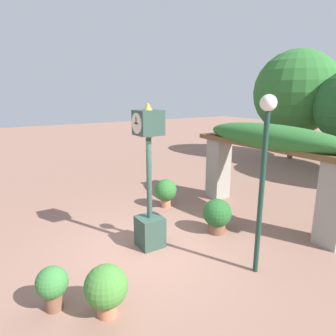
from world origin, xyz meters
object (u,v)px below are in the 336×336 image
potted_plant_far_left (166,191)px  lamp_post (264,155)px  potted_plant_near_right (52,285)px  potted_plant_far_right (106,288)px  pedestal_clock (149,187)px  potted_plant_near_left (217,215)px

potted_plant_far_left → lamp_post: size_ratio=0.26×
potted_plant_near_right → potted_plant_far_left: potted_plant_far_left is taller
potted_plant_far_left → potted_plant_far_right: potted_plant_far_left is taller
potted_plant_near_right → lamp_post: bearing=74.2°
potted_plant_near_right → potted_plant_far_left: (-2.94, 4.02, 0.07)m
pedestal_clock → potted_plant_far_left: pedestal_clock is taller
pedestal_clock → potted_plant_near_right: size_ratio=4.34×
potted_plant_far_left → potted_plant_far_right: (3.54, -3.33, -0.03)m
pedestal_clock → potted_plant_near_right: (1.02, -2.39, -0.99)m
potted_plant_near_right → potted_plant_far_left: size_ratio=0.85×
pedestal_clock → potted_plant_near_left: pedestal_clock is taller
pedestal_clock → potted_plant_near_left: (0.32, 1.79, -0.95)m
pedestal_clock → lamp_post: lamp_post is taller
pedestal_clock → potted_plant_near_right: bearing=-67.0°
pedestal_clock → potted_plant_far_right: pedestal_clock is taller
potted_plant_near_left → potted_plant_near_right: 4.24m
potted_plant_near_right → lamp_post: lamp_post is taller
pedestal_clock → lamp_post: bearing=32.1°
potted_plant_far_right → lamp_post: 3.57m
potted_plant_near_right → potted_plant_far_right: bearing=49.3°
pedestal_clock → potted_plant_near_right: 2.78m
potted_plant_far_left → lamp_post: bearing=-4.9°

